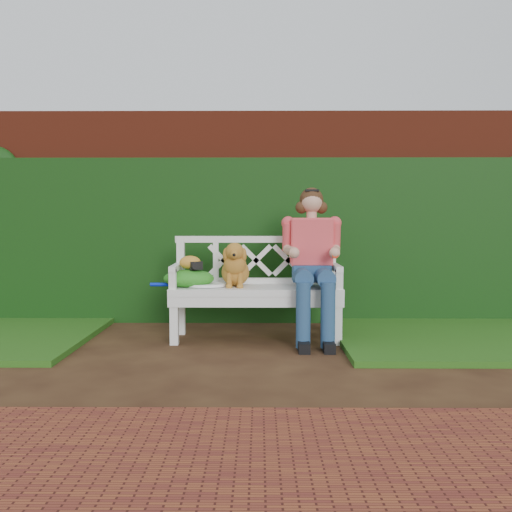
{
  "coord_description": "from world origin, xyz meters",
  "views": [
    {
      "loc": [
        0.42,
        -3.95,
        1.09
      ],
      "look_at": [
        0.38,
        0.84,
        0.75
      ],
      "focal_mm": 38.0,
      "sensor_mm": 36.0,
      "label": 1
    }
  ],
  "objects": [
    {
      "name": "ivy_hedge",
      "position": [
        0.0,
        1.68,
        0.85
      ],
      "size": [
        10.0,
        0.18,
        1.7
      ],
      "primitive_type": "cube",
      "color": "#113E0A",
      "rests_on": "ground"
    },
    {
      "name": "garden_bench",
      "position": [
        0.38,
        0.84,
        0.24
      ],
      "size": [
        1.59,
        0.64,
        0.48
      ],
      "primitive_type": null,
      "rotation": [
        0.0,
        0.0,
        0.02
      ],
      "color": "white",
      "rests_on": "ground"
    },
    {
      "name": "seated_woman",
      "position": [
        0.87,
        0.82,
        0.65
      ],
      "size": [
        0.76,
        0.87,
        1.31
      ],
      "primitive_type": null,
      "rotation": [
        0.0,
        0.0,
        0.32
      ],
      "color": "red",
      "rests_on": "ground"
    },
    {
      "name": "dog",
      "position": [
        0.2,
        0.83,
        0.68
      ],
      "size": [
        0.39,
        0.44,
        0.4
      ],
      "primitive_type": null,
      "rotation": [
        0.0,
        0.0,
        0.42
      ],
      "color": "brown",
      "rests_on": "garden_bench"
    },
    {
      "name": "baseball_glove",
      "position": [
        -0.2,
        0.83,
        0.69
      ],
      "size": [
        0.21,
        0.17,
        0.12
      ],
      "primitive_type": "ellipsoid",
      "rotation": [
        0.0,
        0.0,
        0.16
      ],
      "color": "#C88429",
      "rests_on": "green_bag"
    },
    {
      "name": "tennis_racket",
      "position": [
        -0.1,
        0.81,
        0.5
      ],
      "size": [
        0.77,
        0.55,
        0.03
      ],
      "primitive_type": null,
      "rotation": [
        0.0,
        0.0,
        -0.4
      ],
      "color": "silver",
      "rests_on": "garden_bench"
    },
    {
      "name": "green_bag",
      "position": [
        -0.22,
        0.81,
        0.56
      ],
      "size": [
        0.46,
        0.37,
        0.15
      ],
      "primitive_type": null,
      "rotation": [
        0.0,
        0.0,
        0.05
      ],
      "color": "green",
      "rests_on": "garden_bench"
    },
    {
      "name": "brick_paving",
      "position": [
        0.0,
        -1.6,
        0.01
      ],
      "size": [
        4.0,
        1.2,
        0.03
      ],
      "primitive_type": "cube",
      "color": "maroon",
      "rests_on": "ground"
    },
    {
      "name": "brick_wall",
      "position": [
        0.0,
        1.9,
        1.1
      ],
      "size": [
        10.0,
        0.3,
        2.2
      ],
      "primitive_type": "cube",
      "color": "maroon",
      "rests_on": "ground"
    },
    {
      "name": "ground",
      "position": [
        0.0,
        0.0,
        0.0
      ],
      "size": [
        60.0,
        60.0,
        0.0
      ],
      "primitive_type": "plane",
      "color": "black"
    },
    {
      "name": "grass_right",
      "position": [
        2.4,
        0.9,
        0.03
      ],
      "size": [
        2.6,
        2.0,
        0.05
      ],
      "primitive_type": "cube",
      "color": "#1D3812",
      "rests_on": "ground"
    },
    {
      "name": "camera_item",
      "position": [
        -0.15,
        0.8,
        0.67
      ],
      "size": [
        0.13,
        0.11,
        0.07
      ],
      "primitive_type": "cube",
      "rotation": [
        0.0,
        0.0,
        0.36
      ],
      "color": "black",
      "rests_on": "green_bag"
    }
  ]
}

